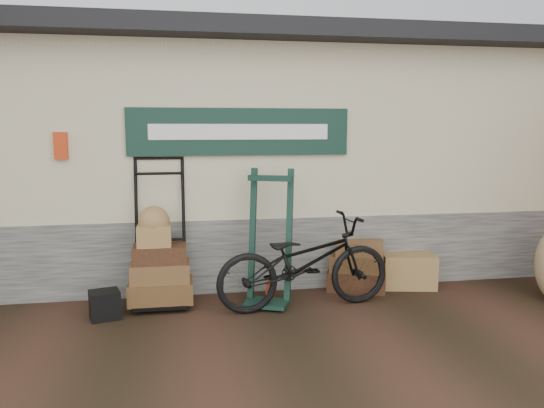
{
  "coord_description": "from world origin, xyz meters",
  "views": [
    {
      "loc": [
        -1.0,
        -5.26,
        1.99
      ],
      "look_at": [
        0.07,
        0.9,
        1.09
      ],
      "focal_mm": 35.0,
      "sensor_mm": 36.0,
      "label": 1
    }
  ],
  "objects_px": {
    "green_barrow": "(270,238)",
    "black_trunk": "(105,305)",
    "porter_trolley": "(160,230)",
    "wicker_hamper": "(408,270)",
    "suitcase_stack": "(357,265)",
    "bicycle": "(304,257)"
  },
  "relations": [
    {
      "from": "green_barrow",
      "to": "black_trunk",
      "type": "relative_size",
      "value": 5.13
    },
    {
      "from": "porter_trolley",
      "to": "green_barrow",
      "type": "bearing_deg",
      "value": -11.21
    },
    {
      "from": "wicker_hamper",
      "to": "black_trunk",
      "type": "height_order",
      "value": "wicker_hamper"
    },
    {
      "from": "green_barrow",
      "to": "suitcase_stack",
      "type": "xyz_separation_m",
      "value": [
        1.15,
        0.33,
        -0.46
      ]
    },
    {
      "from": "wicker_hamper",
      "to": "bicycle",
      "type": "distance_m",
      "value": 1.62
    },
    {
      "from": "porter_trolley",
      "to": "bicycle",
      "type": "bearing_deg",
      "value": -16.16
    },
    {
      "from": "wicker_hamper",
      "to": "black_trunk",
      "type": "xyz_separation_m",
      "value": [
        -3.62,
        -0.52,
        -0.06
      ]
    },
    {
      "from": "suitcase_stack",
      "to": "wicker_hamper",
      "type": "bearing_deg",
      "value": 0.0
    },
    {
      "from": "porter_trolley",
      "to": "green_barrow",
      "type": "xyz_separation_m",
      "value": [
        1.22,
        -0.25,
        -0.08
      ]
    },
    {
      "from": "black_trunk",
      "to": "bicycle",
      "type": "height_order",
      "value": "bicycle"
    },
    {
      "from": "green_barrow",
      "to": "suitcase_stack",
      "type": "bearing_deg",
      "value": 39.04
    },
    {
      "from": "suitcase_stack",
      "to": "wicker_hamper",
      "type": "distance_m",
      "value": 0.69
    },
    {
      "from": "bicycle",
      "to": "wicker_hamper",
      "type": "bearing_deg",
      "value": -75.87
    },
    {
      "from": "suitcase_stack",
      "to": "black_trunk",
      "type": "xyz_separation_m",
      "value": [
        -2.95,
        -0.52,
        -0.16
      ]
    },
    {
      "from": "bicycle",
      "to": "suitcase_stack",
      "type": "bearing_deg",
      "value": -61.74
    },
    {
      "from": "porter_trolley",
      "to": "wicker_hamper",
      "type": "xyz_separation_m",
      "value": [
        3.05,
        0.08,
        -0.64
      ]
    },
    {
      "from": "porter_trolley",
      "to": "black_trunk",
      "type": "distance_m",
      "value": 1.01
    },
    {
      "from": "green_barrow",
      "to": "wicker_hamper",
      "type": "height_order",
      "value": "green_barrow"
    },
    {
      "from": "green_barrow",
      "to": "black_trunk",
      "type": "distance_m",
      "value": 1.91
    },
    {
      "from": "suitcase_stack",
      "to": "porter_trolley",
      "type": "bearing_deg",
      "value": -178.0
    },
    {
      "from": "green_barrow",
      "to": "suitcase_stack",
      "type": "distance_m",
      "value": 1.28
    },
    {
      "from": "wicker_hamper",
      "to": "green_barrow",
      "type": "bearing_deg",
      "value": -169.67
    }
  ]
}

